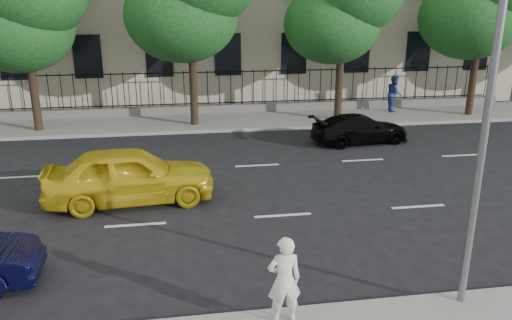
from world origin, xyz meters
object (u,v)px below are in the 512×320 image
(street_light, at_px, (480,33))
(yellow_taxi, at_px, (130,175))
(black_sedan, at_px, (360,129))
(woman_near, at_px, (284,280))

(street_light, bearing_deg, yellow_taxi, 138.40)
(black_sedan, xyz_separation_m, woman_near, (-5.77, -11.82, 0.38))
(street_light, xyz_separation_m, woman_near, (-3.52, -0.63, -4.17))
(street_light, relative_size, yellow_taxi, 1.65)
(street_light, xyz_separation_m, yellow_taxi, (-6.72, 5.97, -4.32))
(yellow_taxi, bearing_deg, black_sedan, -64.74)
(black_sedan, height_order, woman_near, woman_near)
(street_light, xyz_separation_m, black_sedan, (2.25, 11.19, -4.55))
(yellow_taxi, xyz_separation_m, black_sedan, (8.97, 5.22, -0.23))
(street_light, distance_m, woman_near, 5.49)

